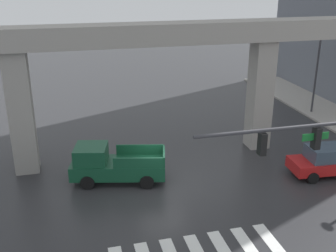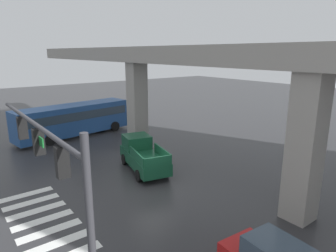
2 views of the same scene
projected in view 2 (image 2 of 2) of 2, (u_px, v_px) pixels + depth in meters
ground_plane at (152, 185)px, 17.86m from camera, size 120.00×120.00×0.00m
crosswalk_stripes at (43, 220)px, 14.16m from camera, size 7.15×2.80×0.01m
elevated_overpass at (198, 66)px, 18.28m from camera, size 56.33×1.82×8.19m
pickup_truck at (142, 155)px, 20.21m from camera, size 5.40×3.02×2.08m
city_bus at (74, 118)px, 28.01m from camera, size 4.04×11.05×2.99m
traffic_signal_mast at (52, 168)px, 8.49m from camera, size 8.69×0.32×6.20m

